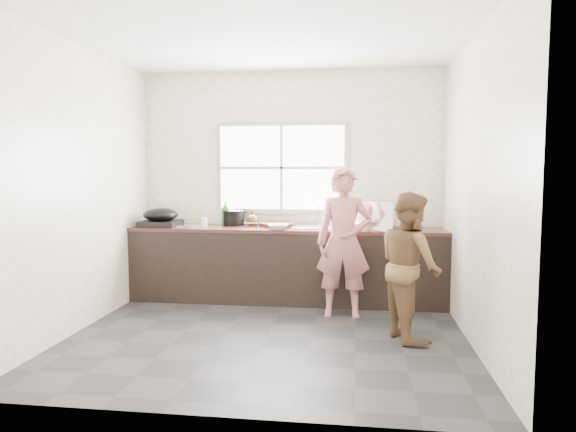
# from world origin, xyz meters

# --- Properties ---
(floor) EXTENTS (3.60, 3.20, 0.01)m
(floor) POSITION_xyz_m (0.00, 0.00, -0.01)
(floor) COLOR #28282B
(floor) RESTS_ON ground
(ceiling) EXTENTS (3.60, 3.20, 0.01)m
(ceiling) POSITION_xyz_m (0.00, 0.00, 2.71)
(ceiling) COLOR silver
(ceiling) RESTS_ON wall_back
(wall_back) EXTENTS (3.60, 0.01, 2.70)m
(wall_back) POSITION_xyz_m (0.00, 1.60, 1.35)
(wall_back) COLOR silver
(wall_back) RESTS_ON ground
(wall_left) EXTENTS (0.01, 3.20, 2.70)m
(wall_left) POSITION_xyz_m (-1.80, 0.00, 1.35)
(wall_left) COLOR silver
(wall_left) RESTS_ON ground
(wall_right) EXTENTS (0.01, 3.20, 2.70)m
(wall_right) POSITION_xyz_m (1.80, 0.00, 1.35)
(wall_right) COLOR beige
(wall_right) RESTS_ON ground
(wall_front) EXTENTS (3.60, 0.01, 2.70)m
(wall_front) POSITION_xyz_m (0.00, -1.60, 1.35)
(wall_front) COLOR beige
(wall_front) RESTS_ON ground
(cabinet) EXTENTS (3.60, 0.62, 0.82)m
(cabinet) POSITION_xyz_m (0.00, 1.29, 0.41)
(cabinet) COLOR black
(cabinet) RESTS_ON floor
(countertop) EXTENTS (3.60, 0.64, 0.04)m
(countertop) POSITION_xyz_m (0.00, 1.29, 0.84)
(countertop) COLOR #361B16
(countertop) RESTS_ON cabinet
(sink) EXTENTS (0.55, 0.45, 0.02)m
(sink) POSITION_xyz_m (0.35, 1.29, 0.86)
(sink) COLOR silver
(sink) RESTS_ON countertop
(faucet) EXTENTS (0.02, 0.02, 0.30)m
(faucet) POSITION_xyz_m (0.35, 1.49, 1.01)
(faucet) COLOR silver
(faucet) RESTS_ON countertop
(window_frame) EXTENTS (1.60, 0.05, 1.10)m
(window_frame) POSITION_xyz_m (-0.10, 1.59, 1.55)
(window_frame) COLOR #9EA0A5
(window_frame) RESTS_ON wall_back
(window_glazing) EXTENTS (1.50, 0.01, 1.00)m
(window_glazing) POSITION_xyz_m (-0.10, 1.57, 1.55)
(window_glazing) COLOR white
(window_glazing) RESTS_ON window_frame
(woman) EXTENTS (0.53, 0.35, 1.45)m
(woman) POSITION_xyz_m (0.67, 0.74, 0.72)
(woman) COLOR #BE7272
(woman) RESTS_ON floor
(person_side) EXTENTS (0.69, 0.78, 1.33)m
(person_side) POSITION_xyz_m (1.28, 0.10, 0.67)
(person_side) COLOR brown
(person_side) RESTS_ON floor
(cutting_board) EXTENTS (0.57, 0.57, 0.04)m
(cutting_board) POSITION_xyz_m (-0.12, 1.40, 0.88)
(cutting_board) COLOR black
(cutting_board) RESTS_ON countertop
(cleaver) EXTENTS (0.20, 0.13, 0.01)m
(cleaver) POSITION_xyz_m (-0.42, 1.32, 0.90)
(cleaver) COLOR #A8A9AF
(cleaver) RESTS_ON cutting_board
(bowl_mince) EXTENTS (0.24, 0.24, 0.06)m
(bowl_mince) POSITION_xyz_m (-0.07, 1.08, 0.89)
(bowl_mince) COLOR white
(bowl_mince) RESTS_ON countertop
(bowl_crabs) EXTENTS (0.21, 0.21, 0.07)m
(bowl_crabs) POSITION_xyz_m (0.72, 1.08, 0.89)
(bowl_crabs) COLOR white
(bowl_crabs) RESTS_ON countertop
(bowl_held) EXTENTS (0.20, 0.20, 0.06)m
(bowl_held) POSITION_xyz_m (0.63, 1.08, 0.89)
(bowl_held) COLOR white
(bowl_held) RESTS_ON countertop
(black_pot) EXTENTS (0.29, 0.29, 0.18)m
(black_pot) POSITION_xyz_m (-0.66, 1.43, 0.95)
(black_pot) COLOR black
(black_pot) RESTS_ON countertop
(plate_food) EXTENTS (0.22, 0.22, 0.02)m
(plate_food) POSITION_xyz_m (-0.66, 1.46, 0.87)
(plate_food) COLOR silver
(plate_food) RESTS_ON countertop
(bottle_green) EXTENTS (0.14, 0.14, 0.30)m
(bottle_green) POSITION_xyz_m (-0.76, 1.46, 1.01)
(bottle_green) COLOR #32842B
(bottle_green) RESTS_ON countertop
(bottle_brown_tall) EXTENTS (0.10, 0.11, 0.18)m
(bottle_brown_tall) POSITION_xyz_m (-0.68, 1.39, 0.95)
(bottle_brown_tall) COLOR #482D12
(bottle_brown_tall) RESTS_ON countertop
(bottle_brown_short) EXTENTS (0.15, 0.15, 0.16)m
(bottle_brown_short) POSITION_xyz_m (-0.44, 1.48, 0.94)
(bottle_brown_short) COLOR #4C3413
(bottle_brown_short) RESTS_ON countertop
(glass_jar) EXTENTS (0.10, 0.10, 0.11)m
(glass_jar) POSITION_xyz_m (-0.97, 1.25, 0.91)
(glass_jar) COLOR white
(glass_jar) RESTS_ON countertop
(burner) EXTENTS (0.44, 0.44, 0.07)m
(burner) POSITION_xyz_m (-1.51, 1.25, 0.89)
(burner) COLOR black
(burner) RESTS_ON countertop
(wok) EXTENTS (0.51, 0.51, 0.15)m
(wok) POSITION_xyz_m (-1.49, 1.21, 1.00)
(wok) COLOR black
(wok) RESTS_ON burner
(dish_rack) EXTENTS (0.49, 0.40, 0.32)m
(dish_rack) POSITION_xyz_m (1.02, 1.20, 1.02)
(dish_rack) COLOR silver
(dish_rack) RESTS_ON countertop
(pot_lid_left) EXTENTS (0.27, 0.27, 0.01)m
(pot_lid_left) POSITION_xyz_m (-1.30, 1.30, 0.87)
(pot_lid_left) COLOR silver
(pot_lid_left) RESTS_ON countertop
(pot_lid_right) EXTENTS (0.34, 0.34, 0.01)m
(pot_lid_right) POSITION_xyz_m (-1.10, 1.27, 0.87)
(pot_lid_right) COLOR silver
(pot_lid_right) RESTS_ON countertop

